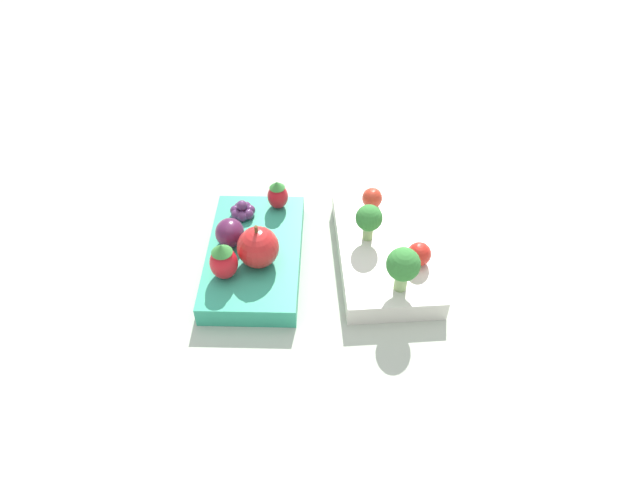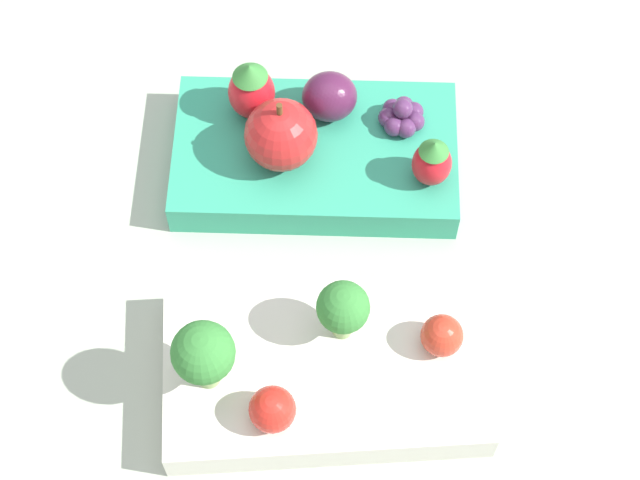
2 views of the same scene
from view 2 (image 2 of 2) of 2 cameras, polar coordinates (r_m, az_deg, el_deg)
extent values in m
plane|color=#ADB7A3|center=(0.70, 0.89, -1.40)|extent=(4.00, 4.00, 0.00)
cube|color=silver|center=(0.65, 0.28, -7.01)|extent=(0.20, 0.11, 0.03)
cube|color=#33A87F|center=(0.73, -0.25, 4.51)|extent=(0.20, 0.12, 0.03)
cylinder|color=#93B770|center=(0.63, -6.02, -6.95)|extent=(0.01, 0.01, 0.02)
sphere|color=#388438|center=(0.61, -6.26, -5.99)|extent=(0.04, 0.04, 0.04)
cylinder|color=#93B770|center=(0.64, 1.28, -4.49)|extent=(0.01, 0.01, 0.02)
sphere|color=#388438|center=(0.62, 1.33, -3.60)|extent=(0.03, 0.03, 0.03)
sphere|color=red|center=(0.62, -2.56, -9.01)|extent=(0.03, 0.03, 0.03)
sphere|color=red|center=(0.64, 6.52, -5.09)|extent=(0.03, 0.03, 0.03)
sphere|color=red|center=(0.69, -2.10, 5.62)|extent=(0.05, 0.05, 0.05)
cylinder|color=brown|center=(0.67, -2.17, 6.93)|extent=(0.00, 0.00, 0.01)
ellipsoid|color=red|center=(0.72, -3.67, 7.85)|extent=(0.03, 0.03, 0.04)
cone|color=#388438|center=(0.70, -3.77, 8.96)|extent=(0.02, 0.02, 0.01)
ellipsoid|color=red|center=(0.69, 5.98, 4.07)|extent=(0.03, 0.03, 0.03)
cone|color=#388438|center=(0.68, 6.13, 4.94)|extent=(0.02, 0.02, 0.01)
ellipsoid|color=#511E42|center=(0.72, 0.30, 7.65)|extent=(0.04, 0.03, 0.03)
sphere|color=#562D5B|center=(0.72, 3.65, 6.53)|extent=(0.01, 0.01, 0.01)
sphere|color=#562D5B|center=(0.72, 3.97, 6.07)|extent=(0.01, 0.01, 0.01)
sphere|color=#562D5B|center=(0.72, 4.61, 5.97)|extent=(0.01, 0.01, 0.01)
sphere|color=#562D5B|center=(0.72, 5.07, 6.31)|extent=(0.01, 0.01, 0.01)
sphere|color=#562D5B|center=(0.73, 5.02, 6.82)|extent=(0.01, 0.01, 0.01)
sphere|color=#562D5B|center=(0.73, 4.49, 7.13)|extent=(0.01, 0.01, 0.01)
sphere|color=#562D5B|center=(0.73, 3.89, 7.00)|extent=(0.01, 0.01, 0.01)
sphere|color=#562D5B|center=(0.72, 4.44, 7.00)|extent=(0.01, 0.01, 0.01)
camera|label=1|loc=(0.59, -61.62, 23.06)|focal=32.00mm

